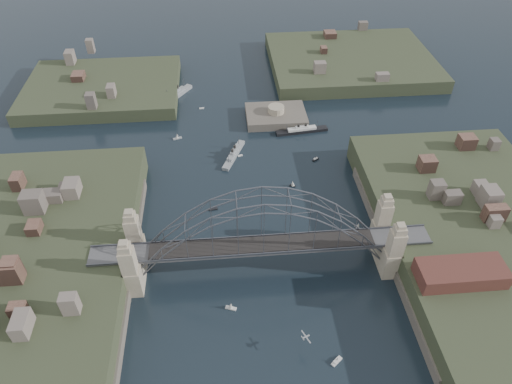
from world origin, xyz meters
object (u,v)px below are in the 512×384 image
(bridge, at_px, (263,234))
(naval_cruiser_near, at_px, (234,155))
(naval_cruiser_far, at_px, (176,95))
(ocean_liner, at_px, (302,130))
(wharf_shed, at_px, (461,273))
(fort_island, at_px, (276,120))

(bridge, relative_size, naval_cruiser_near, 5.22)
(naval_cruiser_far, distance_m, ocean_liner, 54.42)
(naval_cruiser_far, xyz_separation_m, ocean_liner, (45.84, -29.33, -0.23))
(bridge, relative_size, wharf_shed, 4.20)
(fort_island, xyz_separation_m, naval_cruiser_near, (-16.83, -21.81, 1.11))
(wharf_shed, bearing_deg, naval_cruiser_far, 123.80)
(wharf_shed, height_order, ocean_liner, wharf_shed)
(fort_island, bearing_deg, bridge, -99.73)
(wharf_shed, height_order, naval_cruiser_near, wharf_shed)
(wharf_shed, bearing_deg, fort_island, 110.85)
(wharf_shed, distance_m, naval_cruiser_near, 79.60)
(naval_cruiser_near, bearing_deg, ocean_liner, 26.41)
(bridge, height_order, ocean_liner, bridge)
(wharf_shed, xyz_separation_m, ocean_liner, (-23.76, 74.64, -9.29))
(naval_cruiser_far, relative_size, ocean_liner, 0.86)
(bridge, xyz_separation_m, ocean_liner, (20.24, 60.64, -11.61))
(naval_cruiser_near, bearing_deg, wharf_shed, -51.86)
(wharf_shed, bearing_deg, naval_cruiser_near, 128.14)
(bridge, relative_size, fort_island, 3.82)
(wharf_shed, bearing_deg, ocean_liner, 107.66)
(bridge, distance_m, naval_cruiser_near, 49.79)
(fort_island, bearing_deg, wharf_shed, -69.15)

